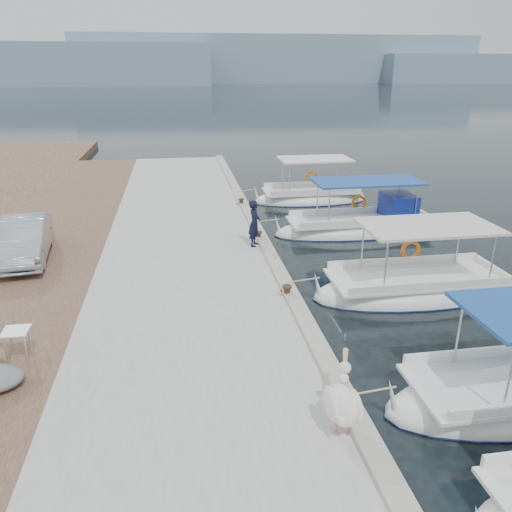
{
  "coord_description": "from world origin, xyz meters",
  "views": [
    {
      "loc": [
        -3.23,
        -11.02,
        6.63
      ],
      "look_at": [
        -1.0,
        3.01,
        1.2
      ],
      "focal_mm": 35.0,
      "sensor_mm": 36.0,
      "label": 1
    }
  ],
  "objects_px": {
    "fishing_caique_c": "(415,290)",
    "fishing_caique_e": "(311,199)",
    "pelican": "(343,402)",
    "fisherman": "(254,223)",
    "fishing_caique_d": "(362,228)",
    "parked_car": "(24,240)"
  },
  "relations": [
    {
      "from": "fishing_caique_c",
      "to": "fishing_caique_e",
      "type": "xyz_separation_m",
      "value": [
        -0.28,
        11.54,
        0.0
      ]
    },
    {
      "from": "fishing_caique_c",
      "to": "pelican",
      "type": "bearing_deg",
      "value": -125.64
    },
    {
      "from": "fishing_caique_d",
      "to": "parked_car",
      "type": "distance_m",
      "value": 13.1
    },
    {
      "from": "parked_car",
      "to": "fisherman",
      "type": "bearing_deg",
      "value": -6.05
    },
    {
      "from": "fisherman",
      "to": "fishing_caique_c",
      "type": "bearing_deg",
      "value": -109.26
    },
    {
      "from": "fishing_caique_c",
      "to": "fisherman",
      "type": "relative_size",
      "value": 3.87
    },
    {
      "from": "fishing_caique_c",
      "to": "pelican",
      "type": "xyz_separation_m",
      "value": [
        -4.45,
        -6.21,
        0.99
      ]
    },
    {
      "from": "fishing_caique_e",
      "to": "pelican",
      "type": "height_order",
      "value": "fishing_caique_e"
    },
    {
      "from": "fishing_caique_e",
      "to": "fisherman",
      "type": "bearing_deg",
      "value": -118.42
    },
    {
      "from": "fishing_caique_d",
      "to": "parked_car",
      "type": "relative_size",
      "value": 1.76
    },
    {
      "from": "fishing_caique_e",
      "to": "pelican",
      "type": "xyz_separation_m",
      "value": [
        -4.18,
        -17.75,
        0.99
      ]
    },
    {
      "from": "fishing_caique_e",
      "to": "fisherman",
      "type": "xyz_separation_m",
      "value": [
        -4.19,
        -7.74,
        1.22
      ]
    },
    {
      "from": "fisherman",
      "to": "parked_car",
      "type": "relative_size",
      "value": 0.4
    },
    {
      "from": "fishing_caique_e",
      "to": "pelican",
      "type": "bearing_deg",
      "value": -103.24
    },
    {
      "from": "fishing_caique_c",
      "to": "fisherman",
      "type": "height_order",
      "value": "fishing_caique_c"
    },
    {
      "from": "fishing_caique_e",
      "to": "fisherman",
      "type": "height_order",
      "value": "fishing_caique_e"
    },
    {
      "from": "fishing_caique_e",
      "to": "parked_car",
      "type": "relative_size",
      "value": 1.43
    },
    {
      "from": "fishing_caique_c",
      "to": "parked_car",
      "type": "distance_m",
      "value": 12.89
    },
    {
      "from": "pelican",
      "to": "parked_car",
      "type": "bearing_deg",
      "value": 128.47
    },
    {
      "from": "fishing_caique_d",
      "to": "fisherman",
      "type": "xyz_separation_m",
      "value": [
        -4.98,
        -2.32,
        1.16
      ]
    },
    {
      "from": "fishing_caique_c",
      "to": "fishing_caique_e",
      "type": "height_order",
      "value": "same"
    },
    {
      "from": "fishing_caique_d",
      "to": "fishing_caique_e",
      "type": "distance_m",
      "value": 5.47
    }
  ]
}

